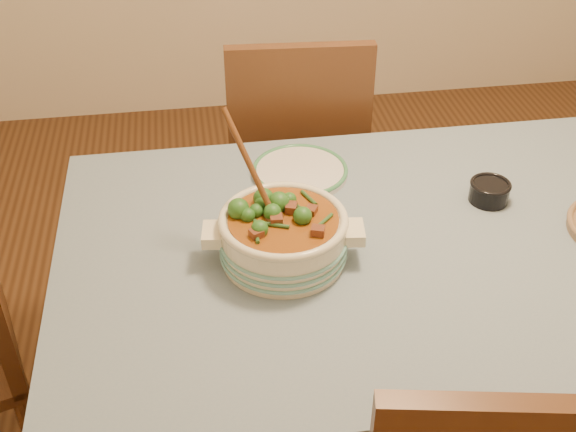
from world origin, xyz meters
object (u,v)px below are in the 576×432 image
object	(u,v)px
dining_table	(393,270)
white_plate	(300,171)
stew_casserole	(283,233)
condiment_bowl	(490,190)
chair_far	(296,148)

from	to	relation	value
dining_table	white_plate	size ratio (longest dim) A/B	4.89
dining_table	stew_casserole	bearing A→B (deg)	-176.06
dining_table	condiment_bowl	size ratio (longest dim) A/B	12.49
white_plate	condiment_bowl	world-z (taller)	condiment_bowl
dining_table	white_plate	world-z (taller)	white_plate
stew_casserole	white_plate	xyz separation A→B (m)	(0.10, 0.36, -0.06)
condiment_bowl	chair_far	xyz separation A→B (m)	(-0.41, 0.66, -0.22)
condiment_bowl	chair_far	size ratio (longest dim) A/B	0.13
white_plate	chair_far	xyz separation A→B (m)	(0.06, 0.46, -0.20)
stew_casserole	white_plate	world-z (taller)	stew_casserole
white_plate	dining_table	bearing A→B (deg)	-61.26
dining_table	chair_far	xyz separation A→B (m)	(-0.12, 0.80, -0.10)
condiment_bowl	stew_casserole	bearing A→B (deg)	-164.82
stew_casserole	chair_far	world-z (taller)	stew_casserole
dining_table	white_plate	bearing A→B (deg)	118.74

